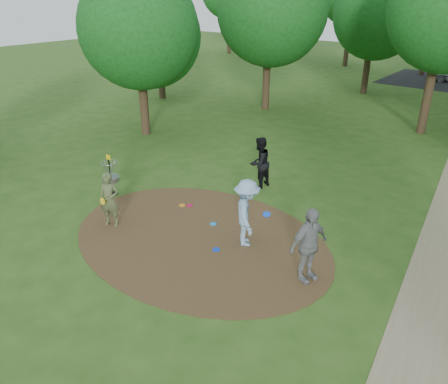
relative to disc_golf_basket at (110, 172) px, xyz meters
The scene contains 13 objects.
ground 4.59m from the disc_golf_basket, ahead, with size 100.00×100.00×0.00m, color #2D5119.
dirt_clearing 4.59m from the disc_golf_basket, ahead, with size 8.40×8.40×0.02m, color #47301C.
footpath 11.16m from the disc_golf_basket, ahead, with size 2.00×40.00×0.01m, color #8C7A5B.
player_observer_with_disc 2.29m from the disc_golf_basket, 38.42° to the right, with size 0.77×0.67×1.78m.
player_throwing_with_disc 5.79m from the disc_golf_basket, ahead, with size 1.51×1.49×2.03m.
player_walking_with_disc 5.43m from the disc_golf_basket, 46.14° to the left, with size 0.82×1.01×1.95m.
player_waiting_with_disc 8.01m from the disc_golf_basket, ahead, with size 0.84×1.30×2.05m.
disc_ground_cyan 4.43m from the disc_golf_basket, ahead, with size 0.22×0.22×0.02m, color #1B8CD9.
disc_ground_blue 5.42m from the disc_golf_basket, ahead, with size 0.22×0.22×0.02m, color #0D38DF.
disc_ground_red 3.14m from the disc_golf_basket, 20.82° to the left, with size 0.22×0.22×0.02m, color #C31348.
disc_ground_orange 2.90m from the disc_golf_basket, 19.37° to the left, with size 0.22×0.22×0.02m, color orange.
disc_golf_basket is the anchor object (origin of this frame).
tree_ring 13.94m from the disc_golf_basket, 57.04° to the left, with size 37.23×45.77×9.72m.
Camera 1 is at (7.67, -8.36, 6.91)m, focal length 35.00 mm.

